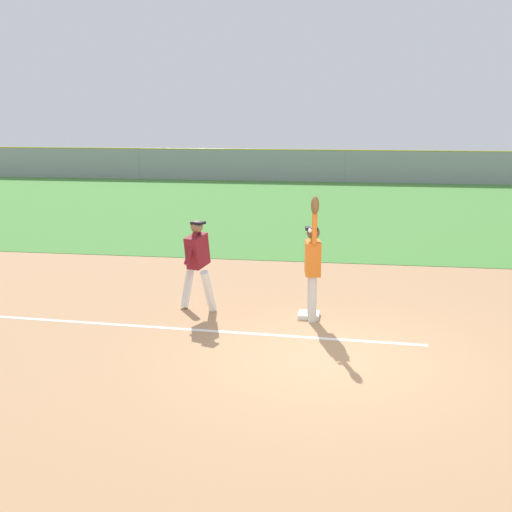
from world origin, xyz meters
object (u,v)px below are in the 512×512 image
runner (197,259)px  baseball (310,231)px  parked_car_black (354,164)px  parked_car_green (433,165)px  parked_car_tan (265,164)px  fielder (313,260)px  first_base (309,315)px

runner → baseball: same height
parked_car_black → parked_car_green: same height
parked_car_tan → parked_car_black: size_ratio=1.04×
parked_car_black → parked_car_green: bearing=0.3°
parked_car_black → fielder: bearing=-91.3°
fielder → baseball: (-0.05, -0.20, 0.56)m
parked_car_green → parked_car_tan: bearing=176.4°
baseball → fielder: bearing=76.7°
parked_car_black → parked_car_tan: bearing=-179.0°
fielder → runner: fielder is taller
baseball → parked_car_tan: 27.93m
baseball → parked_car_black: (0.86, 27.59, -1.01)m
parked_car_black → baseball: bearing=-91.4°
first_base → parked_car_tan: 27.55m
fielder → parked_car_black: bearing=-99.7°
runner → parked_car_tan: (-2.42, 27.04, -0.32)m
fielder → parked_car_tan: bearing=-88.5°
first_base → parked_car_tan: parked_car_tan is taller
baseball → parked_car_tan: size_ratio=0.02×
fielder → baseball: bearing=68.7°
fielder → runner: 2.19m
fielder → runner: (-2.16, 0.29, -0.12)m
first_base → parked_car_tan: size_ratio=0.08×
fielder → parked_car_tan: fielder is taller
parked_car_green → parked_car_black: bearing=176.1°
first_base → parked_car_green: parked_car_green is taller
fielder → parked_car_tan: (-4.58, 27.34, -0.45)m
baseball → parked_car_black: 27.63m
baseball → parked_car_green: bearing=78.7°
runner → parked_car_green: bearing=92.7°
first_base → parked_car_tan: bearing=99.4°
parked_car_tan → parked_car_black: (5.39, 0.06, 0.00)m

